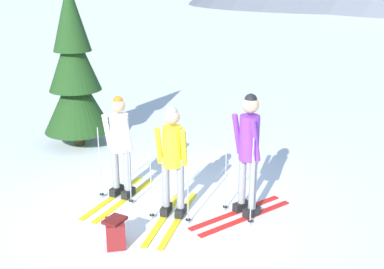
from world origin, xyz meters
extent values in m
plane|color=white|center=(0.00, 0.00, 0.00)|extent=(400.00, 400.00, 0.00)
cube|color=yellow|center=(-0.69, -0.16, 0.01)|extent=(0.19, 1.65, 0.02)
cube|color=yellow|center=(-0.91, -0.17, 0.01)|extent=(0.19, 1.65, 0.02)
cube|color=black|center=(-0.70, -0.06, 0.08)|extent=(0.13, 0.27, 0.12)
cylinder|color=gray|center=(-0.70, -0.06, 0.51)|extent=(0.11, 0.11, 0.77)
cube|color=black|center=(-0.92, -0.07, 0.08)|extent=(0.13, 0.27, 0.12)
cylinder|color=gray|center=(-0.92, -0.07, 0.51)|extent=(0.11, 0.11, 0.77)
cylinder|color=white|center=(-0.81, -0.06, 1.06)|extent=(0.28, 0.28, 0.58)
sphere|color=tan|center=(-0.81, -0.06, 1.49)|extent=(0.21, 0.21, 0.21)
sphere|color=#B76019|center=(-0.81, -0.06, 1.55)|extent=(0.16, 0.16, 0.16)
cylinder|color=white|center=(-0.63, -0.11, 1.08)|extent=(0.09, 0.20, 0.55)
cylinder|color=white|center=(-0.99, -0.13, 1.08)|extent=(0.09, 0.20, 0.55)
cylinder|color=#A5A5AD|center=(-0.53, -0.23, 0.58)|extent=(0.02, 0.02, 1.16)
cylinder|color=black|center=(-0.53, -0.23, 0.06)|extent=(0.07, 0.07, 0.01)
cylinder|color=#A5A5AD|center=(-1.07, -0.26, 0.58)|extent=(0.02, 0.02, 1.16)
cylinder|color=black|center=(-1.07, -0.26, 0.06)|extent=(0.07, 0.07, 0.01)
cube|color=yellow|center=(0.35, -0.29, 0.01)|extent=(0.49, 1.68, 0.02)
cube|color=yellow|center=(0.13, -0.34, 0.01)|extent=(0.49, 1.68, 0.02)
cube|color=black|center=(0.32, -0.19, 0.08)|extent=(0.17, 0.28, 0.12)
cylinder|color=gray|center=(0.32, -0.19, 0.51)|extent=(0.11, 0.11, 0.77)
cube|color=black|center=(0.11, -0.25, 0.08)|extent=(0.17, 0.28, 0.12)
cylinder|color=gray|center=(0.11, -0.25, 0.51)|extent=(0.11, 0.11, 0.77)
cylinder|color=yellow|center=(0.22, -0.22, 1.07)|extent=(0.28, 0.28, 0.58)
sphere|color=tan|center=(0.22, -0.22, 1.49)|extent=(0.21, 0.21, 0.21)
sphere|color=gray|center=(0.22, -0.22, 1.55)|extent=(0.16, 0.16, 0.16)
cylinder|color=yellow|center=(0.41, -0.24, 1.08)|extent=(0.12, 0.21, 0.55)
cylinder|color=yellow|center=(0.06, -0.32, 1.08)|extent=(0.12, 0.21, 0.55)
cylinder|color=#A5A5AD|center=(0.52, -0.33, 0.58)|extent=(0.02, 0.02, 1.16)
cylinder|color=black|center=(0.52, -0.33, 0.06)|extent=(0.07, 0.07, 0.01)
cylinder|color=#A5A5AD|center=(0.00, -0.46, 0.58)|extent=(0.02, 0.02, 1.16)
cylinder|color=black|center=(0.00, -0.46, 0.06)|extent=(0.07, 0.07, 0.01)
cube|color=red|center=(1.19, 0.19, 0.01)|extent=(0.80, 1.58, 0.02)
cube|color=red|center=(0.99, 0.28, 0.01)|extent=(0.80, 1.58, 0.02)
cube|color=black|center=(1.23, 0.28, 0.08)|extent=(0.21, 0.28, 0.12)
cylinder|color=gray|center=(1.23, 0.28, 0.55)|extent=(0.11, 0.11, 0.86)
cube|color=black|center=(1.03, 0.37, 0.08)|extent=(0.21, 0.28, 0.12)
cylinder|color=gray|center=(1.03, 0.37, 0.55)|extent=(0.11, 0.11, 0.86)
cylinder|color=purple|center=(1.13, 0.33, 1.18)|extent=(0.28, 0.28, 0.64)
sphere|color=tan|center=(1.13, 0.33, 1.65)|extent=(0.23, 0.23, 0.23)
sphere|color=black|center=(1.13, 0.33, 1.72)|extent=(0.17, 0.17, 0.17)
cylinder|color=purple|center=(1.27, 0.20, 1.20)|extent=(0.16, 0.22, 0.61)
cylinder|color=purple|center=(0.94, 0.35, 1.20)|extent=(0.16, 0.22, 0.61)
cylinder|color=#A5A5AD|center=(1.30, 0.05, 0.64)|extent=(0.02, 0.02, 1.29)
cylinder|color=black|center=(1.30, 0.05, 0.06)|extent=(0.07, 0.07, 0.01)
cylinder|color=#A5A5AD|center=(0.81, 0.28, 0.64)|extent=(0.02, 0.02, 1.29)
cylinder|color=black|center=(0.81, 0.28, 0.06)|extent=(0.07, 0.07, 0.01)
cylinder|color=#51381E|center=(-3.06, 1.50, 0.32)|extent=(0.20, 0.20, 0.63)
cone|color=#1E4219|center=(-3.06, 1.50, 0.99)|extent=(1.35, 1.35, 1.34)
cone|color=#1E4219|center=(-3.06, 1.50, 1.83)|extent=(1.03, 1.03, 1.34)
cone|color=#1E4219|center=(-3.06, 1.50, 2.60)|extent=(0.74, 0.74, 1.34)
cube|color=maroon|center=(-0.02, -1.27, 0.17)|extent=(0.39, 0.40, 0.34)
cube|color=maroon|center=(-0.02, -1.27, 0.36)|extent=(0.22, 0.28, 0.04)
camera|label=1|loc=(3.40, -5.51, 3.29)|focal=44.26mm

